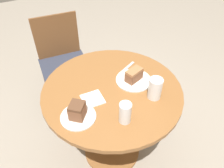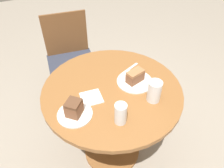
# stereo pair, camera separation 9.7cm
# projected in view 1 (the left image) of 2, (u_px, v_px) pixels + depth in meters

# --- Properties ---
(ground_plane) EXTENTS (8.00, 8.00, 0.00)m
(ground_plane) POSITION_uv_depth(u_px,v_px,m) (112.00, 150.00, 1.92)
(ground_plane) COLOR gray
(table) EXTENTS (0.92, 0.92, 0.74)m
(table) POSITION_uv_depth(u_px,v_px,m) (112.00, 106.00, 1.54)
(table) COLOR brown
(table) RESTS_ON ground_plane
(chair) EXTENTS (0.48, 0.48, 0.87)m
(chair) POSITION_uv_depth(u_px,v_px,m) (63.00, 60.00, 2.14)
(chair) COLOR brown
(chair) RESTS_ON ground_plane
(plate_near) EXTENTS (0.24, 0.24, 0.01)m
(plate_near) POSITION_uv_depth(u_px,v_px,m) (134.00, 80.00, 1.48)
(plate_near) COLOR silver
(plate_near) RESTS_ON table
(plate_far) EXTENTS (0.20, 0.20, 0.01)m
(plate_far) POSITION_uv_depth(u_px,v_px,m) (78.00, 117.00, 1.25)
(plate_far) COLOR silver
(plate_far) RESTS_ON table
(cake_slice_near) EXTENTS (0.13, 0.10, 0.08)m
(cake_slice_near) POSITION_uv_depth(u_px,v_px,m) (134.00, 75.00, 1.45)
(cake_slice_near) COLOR brown
(cake_slice_near) RESTS_ON plate_near
(cake_slice_far) EXTENTS (0.12, 0.12, 0.10)m
(cake_slice_far) POSITION_uv_depth(u_px,v_px,m) (77.00, 111.00, 1.21)
(cake_slice_far) COLOR brown
(cake_slice_far) RESTS_ON plate_far
(glass_lemonade) EXTENTS (0.08, 0.08, 0.14)m
(glass_lemonade) POSITION_uv_depth(u_px,v_px,m) (155.00, 89.00, 1.33)
(glass_lemonade) COLOR silver
(glass_lemonade) RESTS_ON table
(glass_water) EXTENTS (0.07, 0.07, 0.13)m
(glass_water) POSITION_uv_depth(u_px,v_px,m) (125.00, 114.00, 1.19)
(glass_water) COLOR silver
(glass_water) RESTS_ON table
(napkin_stack) EXTENTS (0.13, 0.13, 0.01)m
(napkin_stack) POSITION_uv_depth(u_px,v_px,m) (93.00, 99.00, 1.35)
(napkin_stack) COLOR white
(napkin_stack) RESTS_ON table
(fork) EXTENTS (0.17, 0.09, 0.00)m
(fork) POSITION_uv_depth(u_px,v_px,m) (127.00, 68.00, 1.59)
(fork) COLOR silver
(fork) RESTS_ON table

